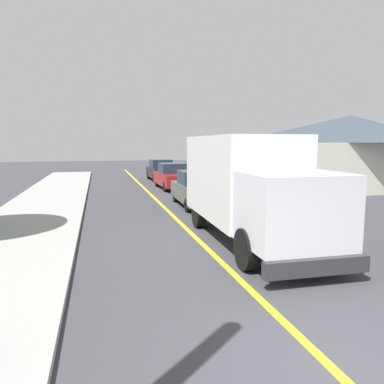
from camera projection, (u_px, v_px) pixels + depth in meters
ground_plane at (339, 374)px, 4.73m from camera, size 120.00×120.00×0.00m
centre_line_yellow at (177, 219)px, 14.32m from camera, size 0.16×56.00×0.01m
box_truck at (248, 183)px, 11.12m from camera, size 2.55×7.23×3.20m
parked_car_near at (198, 189)px, 17.35m from camera, size 1.88×4.43×1.67m
parked_car_mid at (173, 177)px, 23.95m from camera, size 1.93×4.45×1.67m
parked_car_far at (161, 171)px, 29.31m from camera, size 1.89×4.44×1.67m
parked_van_across at (243, 181)px, 21.20m from camera, size 1.86×4.42×1.67m
stop_sign at (276, 168)px, 16.63m from camera, size 0.80×0.10×2.65m
house_across_street at (350, 150)px, 24.58m from camera, size 12.08×8.37×4.82m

